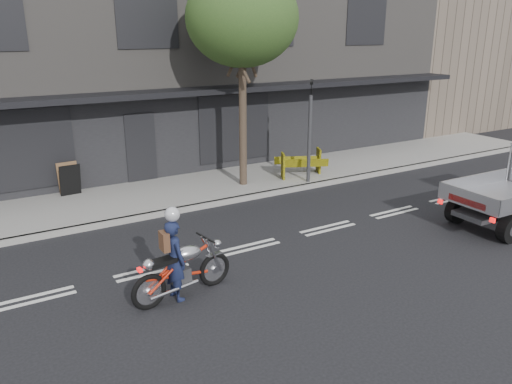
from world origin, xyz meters
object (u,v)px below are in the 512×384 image
object	(u,v)px
street_tree	(242,19)
rider	(175,260)
motorcycle	(183,269)
sandwich_board	(70,180)
construction_barrier	(305,164)
traffic_light_pole	(309,137)

from	to	relation	value
street_tree	rider	xyz separation A→B (m)	(-4.56, -5.54, -4.48)
motorcycle	sandwich_board	world-z (taller)	sandwich_board
motorcycle	street_tree	bearing A→B (deg)	43.00
motorcycle	sandwich_board	xyz separation A→B (m)	(-0.69, 7.14, 0.06)
street_tree	motorcycle	size ratio (longest dim) A/B	3.11
sandwich_board	construction_barrier	bearing A→B (deg)	-18.45
rider	sandwich_board	bearing A→B (deg)	-4.16
traffic_light_pole	sandwich_board	world-z (taller)	traffic_light_pole
street_tree	motorcycle	distance (m)	8.50
traffic_light_pole	construction_barrier	distance (m)	1.20
street_tree	construction_barrier	world-z (taller)	street_tree
motorcycle	rider	xyz separation A→B (m)	(-0.15, -0.00, 0.22)
sandwich_board	street_tree	bearing A→B (deg)	-21.11
motorcycle	construction_barrier	size ratio (longest dim) A/B	1.34
street_tree	sandwich_board	bearing A→B (deg)	162.63
street_tree	traffic_light_pole	size ratio (longest dim) A/B	1.93
sandwich_board	motorcycle	bearing A→B (deg)	-88.24
street_tree	construction_barrier	xyz separation A→B (m)	(2.24, -0.33, -4.68)
motorcycle	construction_barrier	world-z (taller)	motorcycle
street_tree	construction_barrier	distance (m)	5.20
motorcycle	sandwich_board	size ratio (longest dim) A/B	2.23
traffic_light_pole	motorcycle	distance (m)	8.02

